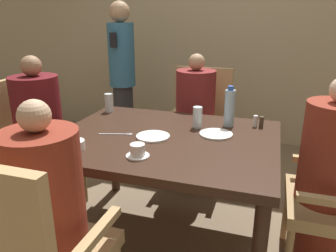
% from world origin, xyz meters
% --- Properties ---
extents(ground_plane, '(16.00, 16.00, 0.00)m').
position_xyz_m(ground_plane, '(0.00, 0.00, 0.00)').
color(ground_plane, '#7A664C').
extents(wall_back, '(8.00, 0.06, 2.80)m').
position_xyz_m(wall_back, '(0.00, 2.04, 1.40)').
color(wall_back, tan).
rests_on(wall_back, ground_plane).
extents(dining_table, '(1.33, 1.05, 0.72)m').
position_xyz_m(dining_table, '(0.00, 0.00, 0.64)').
color(dining_table, '#331E14').
rests_on(dining_table, ground_plane).
extents(chair_left_side, '(0.52, 0.52, 0.99)m').
position_xyz_m(chair_left_side, '(-1.07, 0.00, 0.53)').
color(chair_left_side, tan).
rests_on(chair_left_side, ground_plane).
extents(diner_in_left_chair, '(0.32, 0.32, 1.18)m').
position_xyz_m(diner_in_left_chair, '(-0.92, 0.00, 0.60)').
color(diner_in_left_chair, '#5B1419').
rests_on(diner_in_left_chair, ground_plane).
extents(chair_far_side, '(0.52, 0.52, 0.99)m').
position_xyz_m(chair_far_side, '(0.00, 0.93, 0.53)').
color(chair_far_side, tan).
rests_on(chair_far_side, ground_plane).
extents(diner_in_far_chair, '(0.32, 0.32, 1.14)m').
position_xyz_m(diner_in_far_chair, '(-0.00, 0.78, 0.58)').
color(diner_in_far_chair, maroon).
rests_on(diner_in_far_chair, ground_plane).
extents(diner_in_right_chair, '(0.32, 0.32, 1.14)m').
position_xyz_m(diner_in_right_chair, '(0.92, 0.00, 0.59)').
color(diner_in_right_chair, maroon).
rests_on(diner_in_right_chair, ground_plane).
extents(diner_in_near_chair, '(0.32, 0.32, 1.12)m').
position_xyz_m(diner_in_near_chair, '(-0.27, -0.78, 0.58)').
color(diner_in_near_chair, maroon).
rests_on(diner_in_near_chair, ground_plane).
extents(standing_host, '(0.26, 0.30, 1.55)m').
position_xyz_m(standing_host, '(-0.89, 1.27, 0.84)').
color(standing_host, '#2D2D33').
rests_on(standing_host, ground_plane).
extents(plate_main_left, '(0.20, 0.20, 0.01)m').
position_xyz_m(plate_main_left, '(0.29, 0.12, 0.73)').
color(plate_main_left, white).
rests_on(plate_main_left, dining_table).
extents(plate_main_right, '(0.20, 0.20, 0.01)m').
position_xyz_m(plate_main_right, '(-0.07, -0.04, 0.73)').
color(plate_main_right, white).
rests_on(plate_main_right, dining_table).
extents(teacup_with_saucer, '(0.12, 0.12, 0.07)m').
position_xyz_m(teacup_with_saucer, '(-0.04, -0.33, 0.75)').
color(teacup_with_saucer, white).
rests_on(teacup_with_saucer, dining_table).
extents(bowl_small, '(0.11, 0.11, 0.05)m').
position_xyz_m(bowl_small, '(-0.41, -0.34, 0.75)').
color(bowl_small, white).
rests_on(bowl_small, dining_table).
extents(water_bottle, '(0.07, 0.07, 0.27)m').
position_xyz_m(water_bottle, '(0.34, 0.32, 0.85)').
color(water_bottle, '#A3C6DB').
rests_on(water_bottle, dining_table).
extents(glass_tall_near, '(0.06, 0.06, 0.14)m').
position_xyz_m(glass_tall_near, '(0.15, 0.22, 0.79)').
color(glass_tall_near, silver).
rests_on(glass_tall_near, dining_table).
extents(glass_tall_mid, '(0.06, 0.06, 0.14)m').
position_xyz_m(glass_tall_mid, '(-0.58, 0.38, 0.79)').
color(glass_tall_mid, silver).
rests_on(glass_tall_mid, dining_table).
extents(salt_shaker, '(0.03, 0.03, 0.08)m').
position_xyz_m(salt_shaker, '(0.50, 0.36, 0.76)').
color(salt_shaker, white).
rests_on(salt_shaker, dining_table).
extents(pepper_shaker, '(0.03, 0.03, 0.07)m').
position_xyz_m(pepper_shaker, '(0.54, 0.36, 0.76)').
color(pepper_shaker, '#4C3D2D').
rests_on(pepper_shaker, dining_table).
extents(fork_beside_plate, '(0.20, 0.07, 0.00)m').
position_xyz_m(fork_beside_plate, '(-0.28, -0.06, 0.73)').
color(fork_beside_plate, silver).
rests_on(fork_beside_plate, dining_table).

